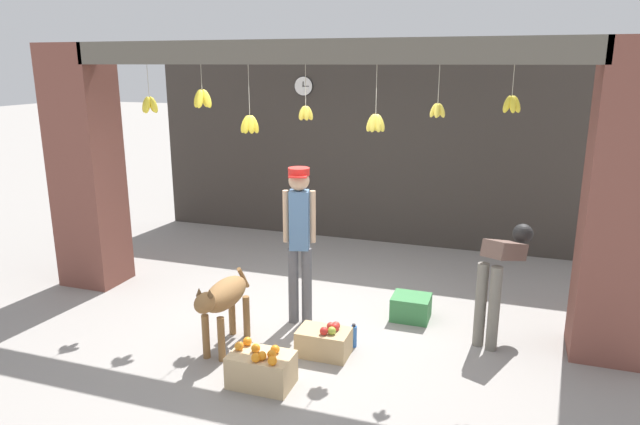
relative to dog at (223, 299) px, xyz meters
The scene contains 13 objects.
ground_plane 1.11m from the dog, 55.01° to the left, with size 60.00×60.00×0.00m, color gray.
shop_back_wall 4.12m from the dog, 82.02° to the left, with size 7.27×0.12×2.96m, color #38332D.
shop_pillar_left 2.83m from the dog, 155.71° to the left, with size 0.70×0.60×2.96m, color brown.
shop_pillar_right 3.82m from the dog, 17.19° to the left, with size 0.70×0.60×2.96m, color brown.
storefront_awning 2.49m from the dog, 59.70° to the left, with size 5.37×0.30×0.96m.
dog is the anchor object (origin of this frame).
shopkeeper 1.05m from the dog, 58.85° to the left, with size 0.33×0.30×1.70m.
worker_stooping 2.75m from the dog, 23.19° to the left, with size 0.50×0.82×1.12m.
fruit_crate_oranges 0.86m from the dog, 38.47° to the right, with size 0.55×0.35×0.37m.
fruit_crate_apples 1.06m from the dog, 11.93° to the left, with size 0.49×0.32×0.33m.
produce_box_green 2.09m from the dog, 38.29° to the left, with size 0.41×0.36×0.26m, color #387A42.
water_bottle 1.33m from the dog, 20.67° to the left, with size 0.06×0.06×0.24m.
wall_clock 4.36m from the dog, 98.85° to the left, with size 0.30×0.03×0.30m.
Camera 1 is at (1.97, -5.33, 2.73)m, focal length 32.00 mm.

